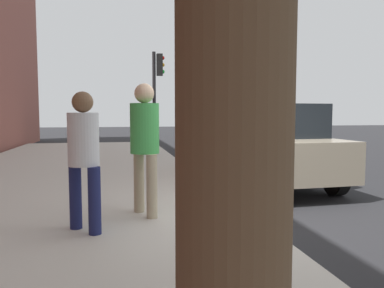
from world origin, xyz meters
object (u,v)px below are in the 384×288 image
at_px(pedestrian_at_meter, 145,137).
at_px(parked_sedan_near, 264,144).
at_px(traffic_signal, 157,85).
at_px(pedestrian_bystander, 84,151).
at_px(parking_meter, 198,141).

distance_m(pedestrian_at_meter, parked_sedan_near, 3.86).
relative_size(pedestrian_at_meter, traffic_signal, 0.51).
bearing_deg(traffic_signal, pedestrian_at_meter, 172.67).
bearing_deg(pedestrian_bystander, traffic_signal, 36.87).
xyz_separation_m(pedestrian_bystander, traffic_signal, (8.90, -1.84, 1.44)).
distance_m(pedestrian_bystander, traffic_signal, 9.20).
height_order(pedestrian_at_meter, pedestrian_bystander, pedestrian_at_meter).
bearing_deg(parking_meter, parked_sedan_near, -41.19).
height_order(pedestrian_bystander, traffic_signal, traffic_signal).
height_order(parked_sedan_near, traffic_signal, traffic_signal).
bearing_deg(pedestrian_at_meter, traffic_signal, 60.44).
distance_m(pedestrian_bystander, parked_sedan_near, 4.84).
xyz_separation_m(pedestrian_bystander, parked_sedan_near, (3.21, -3.61, -0.24)).
distance_m(pedestrian_at_meter, traffic_signal, 8.46).
height_order(parking_meter, pedestrian_at_meter, pedestrian_at_meter).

